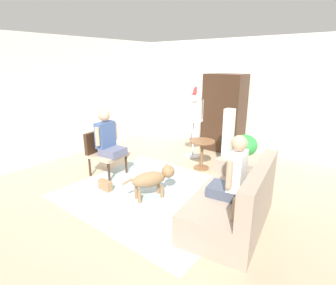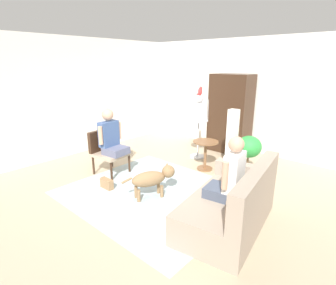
# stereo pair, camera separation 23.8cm
# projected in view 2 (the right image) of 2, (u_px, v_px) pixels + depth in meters

# --- Properties ---
(ground_plane) EXTENTS (7.41, 7.41, 0.00)m
(ground_plane) POSITION_uv_depth(u_px,v_px,m) (170.00, 192.00, 4.67)
(ground_plane) COLOR tan
(back_wall) EXTENTS (6.77, 0.12, 2.75)m
(back_wall) POSITION_uv_depth(u_px,v_px,m) (254.00, 96.00, 6.49)
(back_wall) COLOR silver
(back_wall) RESTS_ON ground
(left_wall) EXTENTS (0.12, 6.68, 2.75)m
(left_wall) POSITION_uv_depth(u_px,v_px,m) (82.00, 96.00, 6.49)
(left_wall) COLOR silver
(left_wall) RESTS_ON ground
(area_rug) EXTENTS (2.90, 2.53, 0.01)m
(area_rug) POSITION_uv_depth(u_px,v_px,m) (155.00, 193.00, 4.61)
(area_rug) COLOR #9EB2B7
(area_rug) RESTS_ON ground
(couch) EXTENTS (1.15, 1.76, 0.92)m
(couch) POSITION_uv_depth(u_px,v_px,m) (232.00, 205.00, 3.61)
(couch) COLOR gray
(couch) RESTS_ON ground
(armchair) EXTENTS (0.68, 0.66, 0.87)m
(armchair) POSITION_uv_depth(u_px,v_px,m) (106.00, 148.00, 5.38)
(armchair) COLOR #382316
(armchair) RESTS_ON ground
(person_on_couch) EXTENTS (0.50, 0.52, 0.87)m
(person_on_couch) POSITION_uv_depth(u_px,v_px,m) (230.00, 175.00, 3.48)
(person_on_couch) COLOR #434C5E
(person_on_armchair) EXTENTS (0.51, 0.56, 0.88)m
(person_on_armchair) POSITION_uv_depth(u_px,v_px,m) (111.00, 136.00, 5.21)
(person_on_armchair) COLOR slate
(round_end_table) EXTENTS (0.52, 0.52, 0.62)m
(round_end_table) POSITION_uv_depth(u_px,v_px,m) (205.00, 151.00, 5.53)
(round_end_table) COLOR brown
(round_end_table) RESTS_ON ground
(dog) EXTENTS (0.50, 0.85, 0.55)m
(dog) POSITION_uv_depth(u_px,v_px,m) (153.00, 178.00, 4.40)
(dog) COLOR olive
(dog) RESTS_ON ground
(bird_cage_stand) EXTENTS (0.44, 0.44, 1.46)m
(bird_cage_stand) POSITION_uv_depth(u_px,v_px,m) (198.00, 124.00, 6.14)
(bird_cage_stand) COLOR silver
(bird_cage_stand) RESTS_ON ground
(parrot) EXTENTS (0.17, 0.10, 0.20)m
(parrot) POSITION_uv_depth(u_px,v_px,m) (200.00, 91.00, 5.91)
(parrot) COLOR red
(parrot) RESTS_ON bird_cage_stand
(potted_plant) EXTENTS (0.48, 0.48, 0.81)m
(potted_plant) POSITION_uv_depth(u_px,v_px,m) (249.00, 150.00, 5.22)
(potted_plant) COLOR beige
(potted_plant) RESTS_ON ground
(column_lamp) EXTENTS (0.20, 0.20, 1.29)m
(column_lamp) POSITION_uv_depth(u_px,v_px,m) (232.00, 141.00, 5.41)
(column_lamp) COLOR #4C4742
(column_lamp) RESTS_ON ground
(armoire_cabinet) EXTENTS (0.97, 0.56, 1.91)m
(armoire_cabinet) POSITION_uv_depth(u_px,v_px,m) (230.00, 114.00, 6.56)
(armoire_cabinet) COLOR #382316
(armoire_cabinet) RESTS_ON ground
(handbag) EXTENTS (0.27, 0.10, 0.18)m
(handbag) POSITION_uv_depth(u_px,v_px,m) (107.00, 184.00, 4.77)
(handbag) COLOR #99724C
(handbag) RESTS_ON ground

